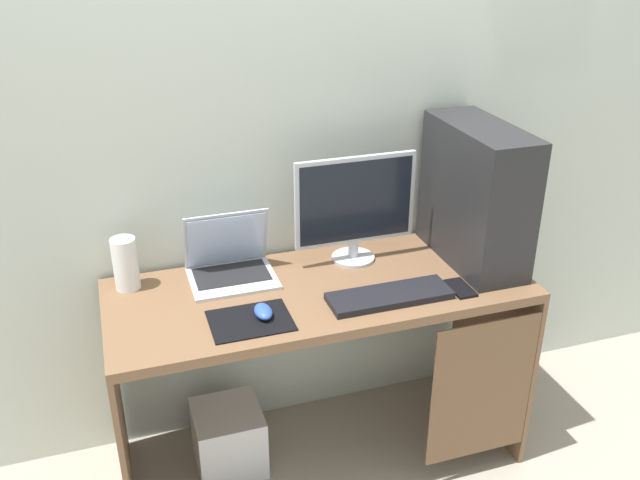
{
  "coord_description": "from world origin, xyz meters",
  "views": [
    {
      "loc": [
        -0.65,
        -1.98,
        1.94
      ],
      "look_at": [
        0.0,
        0.0,
        0.94
      ],
      "focal_mm": 38.61,
      "sensor_mm": 36.0,
      "label": 1
    }
  ],
  "objects": [
    {
      "name": "subwoofer",
      "position": [
        -0.35,
        0.06,
        0.13
      ],
      "size": [
        0.25,
        0.25,
        0.25
      ],
      "primitive_type": "cube",
      "color": "silver",
      "rests_on": "ground_plane"
    },
    {
      "name": "desk",
      "position": [
        0.02,
        -0.01,
        0.6
      ],
      "size": [
        1.47,
        0.59,
        0.76
      ],
      "color": "brown",
      "rests_on": "ground_plane"
    },
    {
      "name": "mousepad",
      "position": [
        -0.28,
        -0.14,
        0.76
      ],
      "size": [
        0.26,
        0.2,
        0.0
      ],
      "primitive_type": "cube",
      "color": "black",
      "rests_on": "desk"
    },
    {
      "name": "mouse_left",
      "position": [
        -0.24,
        -0.13,
        0.78
      ],
      "size": [
        0.06,
        0.1,
        0.03
      ],
      "primitive_type": "ellipsoid",
      "color": "#2D51B2",
      "rests_on": "mousepad"
    },
    {
      "name": "laptop",
      "position": [
        -0.28,
        0.17,
        0.8
      ],
      "size": [
        0.3,
        0.25,
        0.24
      ],
      "color": "#B7BCC6",
      "rests_on": "desk"
    },
    {
      "name": "cell_phone",
      "position": [
        0.45,
        -0.17,
        0.76
      ],
      "size": [
        0.07,
        0.13,
        0.01
      ],
      "primitive_type": "cube",
      "color": "black",
      "rests_on": "desk"
    },
    {
      "name": "monitor",
      "position": [
        0.18,
        0.15,
        0.97
      ],
      "size": [
        0.45,
        0.16,
        0.41
      ],
      "color": "#B7BCC6",
      "rests_on": "desk"
    },
    {
      "name": "wall_back",
      "position": [
        0.0,
        0.33,
        1.3
      ],
      "size": [
        4.0,
        0.05,
        2.6
      ],
      "color": "beige",
      "rests_on": "ground_plane"
    },
    {
      "name": "keyboard",
      "position": [
        0.2,
        -0.15,
        0.77
      ],
      "size": [
        0.42,
        0.14,
        0.02
      ],
      "primitive_type": "cube",
      "color": "black",
      "rests_on": "desk"
    },
    {
      "name": "speaker",
      "position": [
        -0.63,
        0.2,
        0.85
      ],
      "size": [
        0.08,
        0.08,
        0.19
      ],
      "primitive_type": "cylinder",
      "color": "white",
      "rests_on": "desk"
    },
    {
      "name": "ground_plane",
      "position": [
        0.0,
        0.0,
        0.0
      ],
      "size": [
        8.0,
        8.0,
        0.0
      ],
      "primitive_type": "plane",
      "color": "#9E9384"
    },
    {
      "name": "pc_tower",
      "position": [
        0.6,
        0.03,
        1.01
      ],
      "size": [
        0.21,
        0.5,
        0.51
      ],
      "primitive_type": "cube",
      "color": "#232326",
      "rests_on": "desk"
    }
  ]
}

